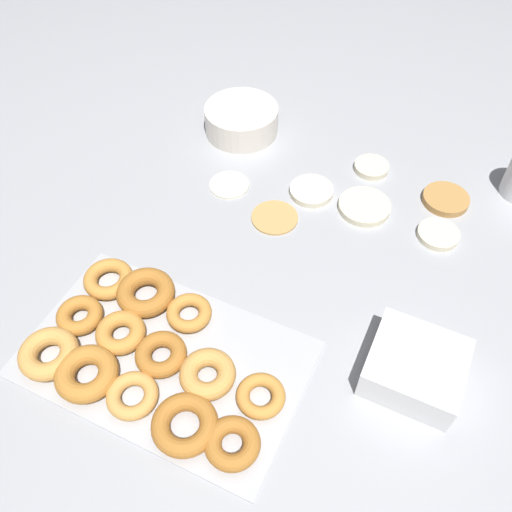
# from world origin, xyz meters

# --- Properties ---
(ground_plane) EXTENTS (3.00, 3.00, 0.00)m
(ground_plane) POSITION_xyz_m (0.00, 0.00, 0.00)
(ground_plane) COLOR #9EA0A5
(pancake_0) EXTENTS (0.10, 0.10, 0.01)m
(pancake_0) POSITION_xyz_m (-0.04, 0.12, 0.01)
(pancake_0) COLOR beige
(pancake_0) RESTS_ON ground_plane
(pancake_1) EXTENTS (0.09, 0.09, 0.01)m
(pancake_1) POSITION_xyz_m (-0.22, 0.07, 0.00)
(pancake_1) COLOR beige
(pancake_1) RESTS_ON ground_plane
(pancake_2) EXTENTS (0.10, 0.10, 0.01)m
(pancake_2) POSITION_xyz_m (-0.08, 0.02, 0.00)
(pancake_2) COLOR tan
(pancake_2) RESTS_ON ground_plane
(pancake_3) EXTENTS (0.11, 0.11, 0.01)m
(pancake_3) POSITION_xyz_m (0.08, 0.13, 0.01)
(pancake_3) COLOR beige
(pancake_3) RESTS_ON ground_plane
(pancake_4) EXTENTS (0.10, 0.10, 0.02)m
(pancake_4) POSITION_xyz_m (0.24, 0.22, 0.01)
(pancake_4) COLOR #B27F42
(pancake_4) RESTS_ON ground_plane
(pancake_5) EXTENTS (0.08, 0.08, 0.01)m
(pancake_5) POSITION_xyz_m (0.06, 0.26, 0.01)
(pancake_5) COLOR beige
(pancake_5) RESTS_ON ground_plane
(pancake_6) EXTENTS (0.09, 0.09, 0.01)m
(pancake_6) POSITION_xyz_m (0.25, 0.11, 0.01)
(pancake_6) COLOR beige
(pancake_6) RESTS_ON ground_plane
(donut_tray) EXTENTS (0.49, 0.30, 0.04)m
(donut_tray) POSITION_xyz_m (-0.14, -0.39, 0.02)
(donut_tray) COLOR #ADAFB5
(donut_tray) RESTS_ON ground_plane
(batter_bowl) EXTENTS (0.18, 0.18, 0.07)m
(batter_bowl) POSITION_xyz_m (-0.28, 0.26, 0.03)
(batter_bowl) COLOR silver
(batter_bowl) RESTS_ON ground_plane
(container_stack) EXTENTS (0.15, 0.15, 0.07)m
(container_stack) POSITION_xyz_m (0.28, -0.23, 0.03)
(container_stack) COLOR white
(container_stack) RESTS_ON ground_plane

